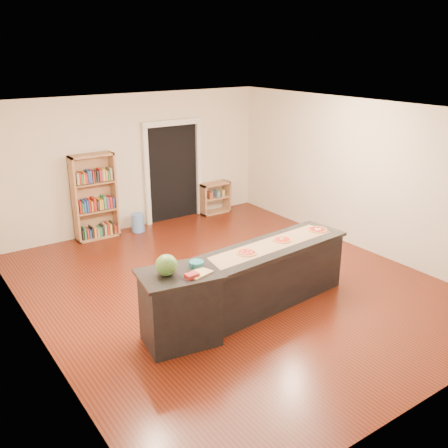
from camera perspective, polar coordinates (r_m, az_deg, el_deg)
room at (r=7.67m, az=0.85°, el=2.40°), size 6.00×7.00×2.80m
doorway at (r=11.02m, az=-5.86°, el=6.57°), size 1.40×0.09×2.21m
kitchen_island at (r=7.45m, az=4.72°, el=-5.91°), size 2.80×0.76×0.92m
side_counter at (r=6.52m, az=-5.04°, el=-9.50°), size 1.01×0.74×1.00m
bookshelf at (r=10.21m, az=-14.56°, el=3.00°), size 0.86×0.31×1.72m
low_shelf at (r=11.59m, az=-1.05°, el=3.01°), size 0.72×0.31×0.72m
waste_bin at (r=10.59m, az=-9.82°, el=0.16°), size 0.27×0.27×0.39m
kraft_paper at (r=7.28m, az=4.73°, el=-2.60°), size 2.46×0.65×0.00m
watermelon at (r=6.19m, az=-6.60°, el=-4.69°), size 0.27×0.27×0.27m
cutting_board at (r=6.24m, az=-2.87°, el=-5.66°), size 0.36×0.28×0.02m
package_red at (r=6.14m, az=-3.69°, el=-5.91°), size 0.17×0.12×0.06m
package_teal at (r=6.44m, az=-3.16°, el=-4.59°), size 0.19×0.19×0.07m
pizza_a at (r=6.57m, az=-2.02°, el=-4.98°), size 0.27×0.27×0.02m
pizza_b at (r=7.03m, az=2.61°, el=-3.28°), size 0.31×0.31×0.02m
pizza_c at (r=7.54m, az=6.66°, el=-1.79°), size 0.29×0.29×0.02m
pizza_d at (r=8.03m, az=10.63°, el=-0.64°), size 0.32×0.32×0.02m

